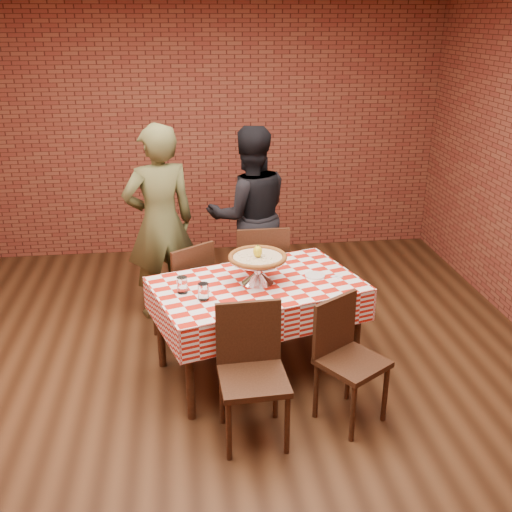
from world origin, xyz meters
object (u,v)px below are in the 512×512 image
at_px(chair_near_left, 253,379).
at_px(condiment_caddy, 250,260).
at_px(pizza, 258,258).
at_px(diner_black, 250,215).
at_px(diner_olive, 160,223).
at_px(table, 257,328).
at_px(chair_far_right, 260,270).
at_px(water_glass_right, 182,285).
at_px(chair_far_left, 182,290).
at_px(water_glass_left, 203,292).
at_px(chair_near_right, 352,365).
at_px(pizza_stand, 258,270).

bearing_deg(chair_near_left, condiment_caddy, 81.82).
bearing_deg(pizza, diner_black, 85.99).
bearing_deg(diner_olive, table, 105.65).
bearing_deg(chair_near_left, pizza, 78.32).
height_order(chair_far_right, diner_black, diner_black).
distance_m(water_glass_right, chair_far_left, 0.81).
bearing_deg(water_glass_left, water_glass_right, 138.32).
distance_m(pizza, diner_olive, 1.30).
bearing_deg(chair_near_left, diner_olive, 105.34).
bearing_deg(chair_near_right, water_glass_left, 121.21).
bearing_deg(diner_olive, chair_far_right, 148.83).
distance_m(pizza_stand, diner_black, 1.33).
bearing_deg(chair_far_left, pizza, 99.41).
bearing_deg(water_glass_left, condiment_caddy, 51.81).
height_order(table, water_glass_right, water_glass_right).
bearing_deg(pizza, chair_near_right, -51.92).
relative_size(water_glass_left, chair_near_left, 0.13).
bearing_deg(water_glass_right, chair_far_right, 55.00).
height_order(chair_near_left, chair_near_right, chair_near_left).
distance_m(pizza_stand, chair_far_left, 0.93).
xyz_separation_m(water_glass_right, chair_near_right, (1.11, -0.59, -0.38)).
height_order(table, diner_black, diner_black).
bearing_deg(chair_far_right, pizza_stand, 80.53).
bearing_deg(pizza_stand, chair_far_right, 81.47).
distance_m(water_glass_left, condiment_caddy, 0.63).
bearing_deg(pizza, water_glass_right, -168.43).
height_order(chair_near_left, diner_olive, diner_olive).
relative_size(water_glass_right, condiment_caddy, 0.78).
bearing_deg(pizza, pizza_stand, 0.00).
height_order(pizza_stand, chair_far_left, pizza_stand).
bearing_deg(chair_near_right, chair_far_right, 71.59).
bearing_deg(chair_far_right, diner_olive, -13.68).
height_order(chair_near_right, diner_olive, diner_olive).
height_order(water_glass_right, chair_near_left, chair_near_left).
relative_size(water_glass_left, chair_far_right, 0.13).
relative_size(pizza_stand, water_glass_left, 3.53).
height_order(pizza, water_glass_left, pizza).
height_order(chair_near_right, chair_far_left, chair_far_left).
bearing_deg(chair_near_right, condiment_caddy, 87.90).
xyz_separation_m(pizza, chair_far_right, (0.13, 0.87, -0.48)).
distance_m(condiment_caddy, diner_black, 1.09).
relative_size(table, water_glass_right, 12.27).
distance_m(table, chair_near_left, 0.82).
xyz_separation_m(table, chair_far_right, (0.14, 0.89, 0.09)).
bearing_deg(table, diner_olive, 124.08).
bearing_deg(chair_far_left, condiment_caddy, 112.90).
relative_size(condiment_caddy, chair_far_left, 0.17).
height_order(table, chair_far_left, chair_far_left).
distance_m(table, water_glass_right, 0.72).
height_order(pizza, condiment_caddy, pizza).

